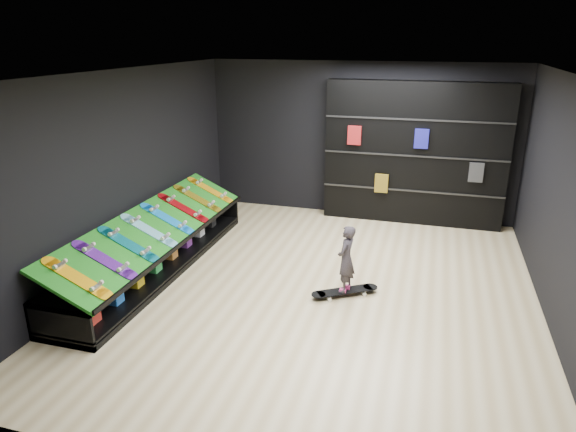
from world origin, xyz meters
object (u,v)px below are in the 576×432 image
(back_shelving, at_px, (414,154))
(floor_skateboard, at_px, (345,293))
(display_rack, at_px, (158,253))
(child, at_px, (346,271))

(back_shelving, distance_m, floor_skateboard, 3.70)
(display_rack, distance_m, child, 2.96)
(back_shelving, bearing_deg, display_rack, -137.54)
(child, bearing_deg, display_rack, -80.33)
(back_shelving, xyz_separation_m, floor_skateboard, (-0.67, -3.41, -1.29))
(display_rack, height_order, child, child)
(back_shelving, xyz_separation_m, child, (-0.67, -3.41, -0.96))
(floor_skateboard, bearing_deg, child, 0.00)
(display_rack, height_order, floor_skateboard, display_rack)
(back_shelving, bearing_deg, floor_skateboard, -101.11)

